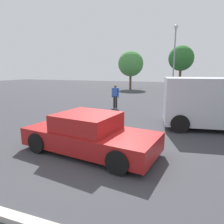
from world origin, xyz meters
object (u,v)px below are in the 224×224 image
Objects in this scene: sedan_foreground at (90,134)px; light_post_near at (175,48)px; pedestrian at (115,94)px; van_white at (224,102)px; dog at (55,121)px.

light_post_near reaches higher than sedan_foreground.
van_white is at bearing -106.33° from pedestrian.
van_white is 13.77m from light_post_near.
pedestrian reaches higher than dog.
dog is 7.54m from van_white.
pedestrian is (-1.80, 7.68, 0.36)m from sedan_foreground.
van_white is (7.13, 2.27, 0.95)m from dog.
sedan_foreground is at bearing -94.49° from light_post_near.
light_post_near reaches higher than pedestrian.
sedan_foreground reaches higher than dog.
light_post_near reaches higher than dog.
van_white is (4.34, 4.34, 0.63)m from sedan_foreground.
pedestrian is 0.22× the size of light_post_near.
dog is (-2.79, 2.07, -0.32)m from sedan_foreground.
light_post_near is (3.16, 9.63, 3.81)m from pedestrian.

